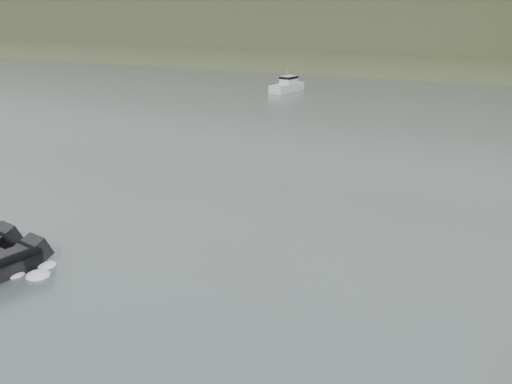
# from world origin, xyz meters

# --- Properties ---
(ground) EXTENTS (400.00, 400.00, 0.00)m
(ground) POSITION_xyz_m (0.00, 0.00, 0.00)
(ground) COLOR #4E5D59
(ground) RESTS_ON ground
(headlands) EXTENTS (500.00, 105.36, 27.12)m
(headlands) POSITION_xyz_m (0.00, 125.50, 7.05)
(headlands) COLOR #404E2D
(headlands) RESTS_ON ground
(motorboat) EXTENTS (2.95, 5.99, 3.16)m
(motorboat) POSITION_xyz_m (-17.98, 53.60, 0.79)
(motorboat) COLOR silver
(motorboat) RESTS_ON ground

